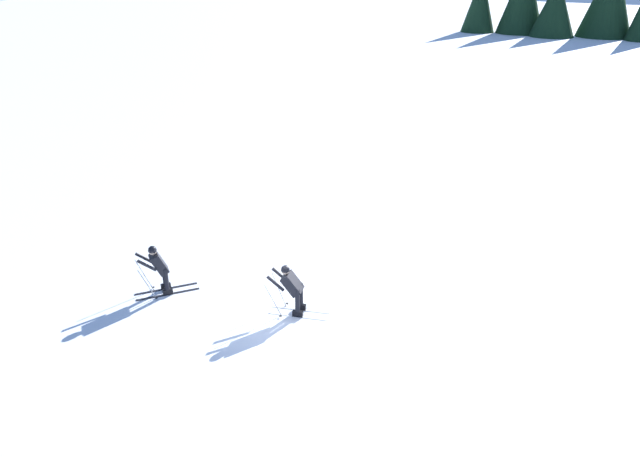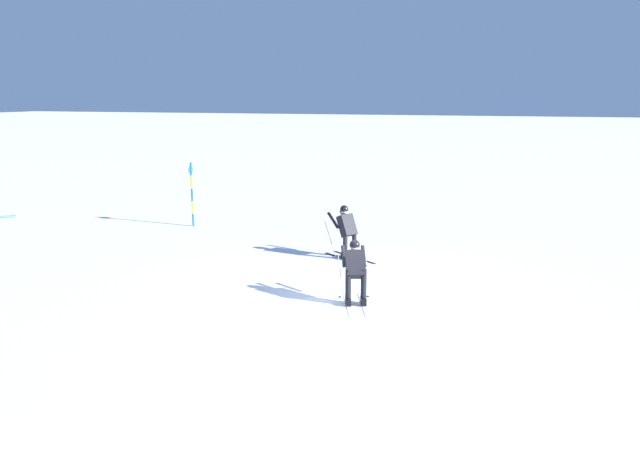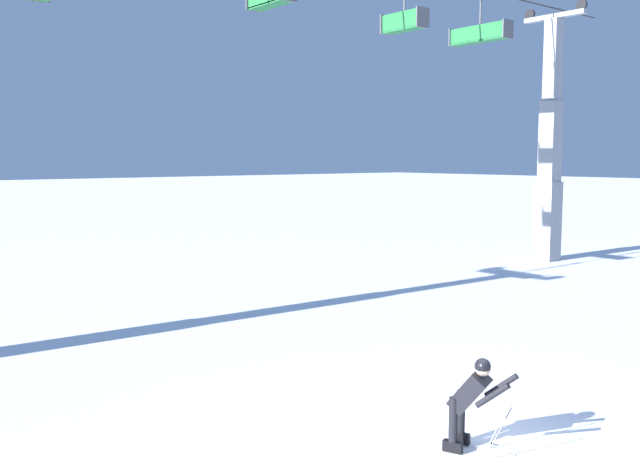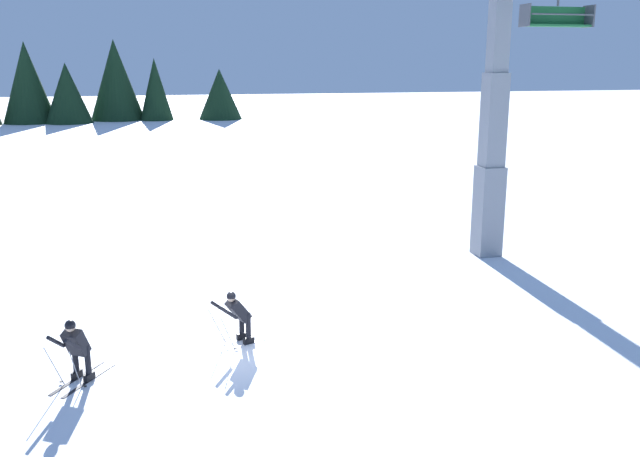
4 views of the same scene
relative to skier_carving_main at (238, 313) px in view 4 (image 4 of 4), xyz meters
The scene contains 6 objects.
ground_plane 0.90m from the skier_carving_main, 18.11° to the right, with size 260.00×260.00×0.00m, color white.
skier_carving_main is the anchor object (origin of this frame).
lift_tower_near 12.02m from the skier_carving_main, 121.13° to the left, with size 0.87×3.00×10.35m.
chairlift_seat_nearest 12.59m from the skier_carving_main, 104.64° to the left, with size 0.61×2.14×2.37m.
skier_distant_uphill 3.93m from the skier_carving_main, 70.92° to the right, with size 1.72×1.37×1.63m.
tree_line_ridge 69.01m from the skier_carving_main, behind, with size 9.04×31.19×9.41m.
Camera 4 is at (15.65, -1.70, 6.94)m, focal length 38.28 mm.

